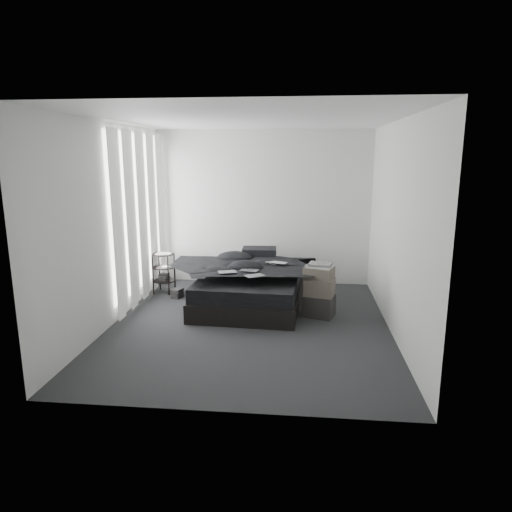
# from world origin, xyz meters

# --- Properties ---
(floor) EXTENTS (3.60, 4.20, 0.01)m
(floor) POSITION_xyz_m (0.00, 0.00, 0.00)
(floor) COLOR #29292B
(floor) RESTS_ON ground
(ceiling) EXTENTS (3.60, 4.20, 0.01)m
(ceiling) POSITION_xyz_m (0.00, 0.00, 2.60)
(ceiling) COLOR white
(ceiling) RESTS_ON ground
(wall_back) EXTENTS (3.60, 0.01, 2.60)m
(wall_back) POSITION_xyz_m (0.00, 2.10, 1.30)
(wall_back) COLOR silver
(wall_back) RESTS_ON ground
(wall_front) EXTENTS (3.60, 0.01, 2.60)m
(wall_front) POSITION_xyz_m (0.00, -2.10, 1.30)
(wall_front) COLOR silver
(wall_front) RESTS_ON ground
(wall_left) EXTENTS (0.01, 4.20, 2.60)m
(wall_left) POSITION_xyz_m (-1.80, 0.00, 1.30)
(wall_left) COLOR silver
(wall_left) RESTS_ON ground
(wall_right) EXTENTS (0.01, 4.20, 2.60)m
(wall_right) POSITION_xyz_m (1.80, 0.00, 1.30)
(wall_right) COLOR silver
(wall_right) RESTS_ON ground
(window_left) EXTENTS (0.02, 2.00, 2.30)m
(window_left) POSITION_xyz_m (-1.78, 0.90, 1.35)
(window_left) COLOR white
(window_left) RESTS_ON wall_left
(curtain_left) EXTENTS (0.06, 2.12, 2.48)m
(curtain_left) POSITION_xyz_m (-1.73, 0.90, 1.28)
(curtain_left) COLOR white
(curtain_left) RESTS_ON wall_left
(bed) EXTENTS (1.57, 2.00, 0.26)m
(bed) POSITION_xyz_m (-0.08, 0.82, 0.13)
(bed) COLOR black
(bed) RESTS_ON floor
(mattress) EXTENTS (1.51, 1.95, 0.21)m
(mattress) POSITION_xyz_m (-0.08, 0.82, 0.36)
(mattress) COLOR black
(mattress) RESTS_ON bed
(duvet) EXTENTS (1.51, 1.72, 0.22)m
(duvet) POSITION_xyz_m (-0.08, 0.78, 0.58)
(duvet) COLOR black
(duvet) RESTS_ON mattress
(pillow_lower) EXTENTS (0.60, 0.43, 0.13)m
(pillow_lower) POSITION_xyz_m (-0.08, 1.57, 0.53)
(pillow_lower) COLOR black
(pillow_lower) RESTS_ON mattress
(pillow_upper) EXTENTS (0.56, 0.40, 0.12)m
(pillow_upper) POSITION_xyz_m (-0.02, 1.55, 0.66)
(pillow_upper) COLOR black
(pillow_upper) RESTS_ON pillow_lower
(laptop) EXTENTS (0.36, 0.30, 0.02)m
(laptop) POSITION_xyz_m (0.28, 0.85, 0.70)
(laptop) COLOR silver
(laptop) RESTS_ON duvet
(comic_a) EXTENTS (0.28, 0.23, 0.01)m
(comic_a) POSITION_xyz_m (-0.34, 0.33, 0.69)
(comic_a) COLOR black
(comic_a) RESTS_ON duvet
(comic_b) EXTENTS (0.28, 0.22, 0.01)m
(comic_b) POSITION_xyz_m (-0.06, 0.45, 0.70)
(comic_b) COLOR black
(comic_b) RESTS_ON duvet
(comic_c) EXTENTS (0.29, 0.26, 0.01)m
(comic_c) POSITION_xyz_m (0.05, 0.16, 0.71)
(comic_c) COLOR black
(comic_c) RESTS_ON duvet
(side_stand) EXTENTS (0.38, 0.38, 0.64)m
(side_stand) POSITION_xyz_m (-1.55, 1.31, 0.32)
(side_stand) COLOR black
(side_stand) RESTS_ON floor
(papers) EXTENTS (0.26, 0.20, 0.01)m
(papers) POSITION_xyz_m (-1.54, 1.30, 0.64)
(papers) COLOR white
(papers) RESTS_ON side_stand
(floor_books) EXTENTS (0.17, 0.21, 0.13)m
(floor_books) POSITION_xyz_m (-1.27, 1.06, 0.07)
(floor_books) COLOR black
(floor_books) RESTS_ON floor
(box_lower) EXTENTS (0.49, 0.43, 0.30)m
(box_lower) POSITION_xyz_m (0.91, 0.43, 0.15)
(box_lower) COLOR black
(box_lower) RESTS_ON floor
(box_mid) EXTENTS (0.45, 0.39, 0.23)m
(box_mid) POSITION_xyz_m (0.91, 0.42, 0.42)
(box_mid) COLOR #554D43
(box_mid) RESTS_ON box_lower
(box_upper) EXTENTS (0.45, 0.41, 0.16)m
(box_upper) POSITION_xyz_m (0.90, 0.43, 0.61)
(box_upper) COLOR #554D43
(box_upper) RESTS_ON box_mid
(art_book_white) EXTENTS (0.37, 0.33, 0.03)m
(art_book_white) POSITION_xyz_m (0.91, 0.43, 0.71)
(art_book_white) COLOR silver
(art_book_white) RESTS_ON box_upper
(art_book_snake) EXTENTS (0.35, 0.30, 0.03)m
(art_book_snake) POSITION_xyz_m (0.91, 0.42, 0.74)
(art_book_snake) COLOR silver
(art_book_snake) RESTS_ON art_book_white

